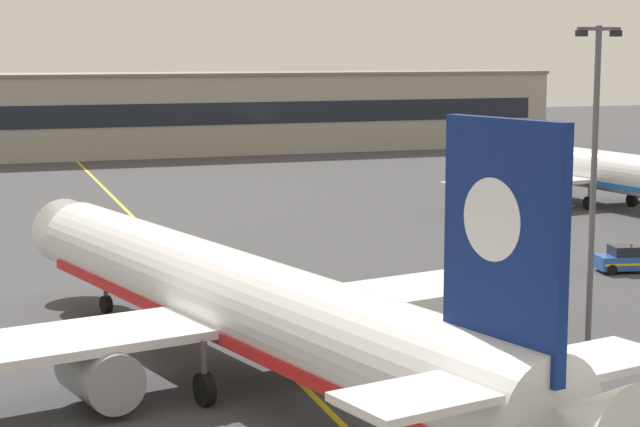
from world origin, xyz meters
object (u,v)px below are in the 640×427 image
Objects in this scene: apron_lamp_post at (594,181)px; safety_cone_by_nose_gear at (171,294)px; airliner_foreground at (240,303)px; airliner_background at (599,171)px; service_car_nearest at (630,259)px.

safety_cone_by_nose_gear is (-16.10, 15.99, -7.37)m from apron_lamp_post.
airliner_background is at bearing 41.90° from airliner_foreground.
airliner_background is 68.48× the size of safety_cone_by_nose_gear.
safety_cone_by_nose_gear is at bearing 87.31° from airliner_foreground.
airliner_foreground is at bearing -138.10° from airliner_background.
airliner_background is 29.90m from service_car_nearest.
airliner_foreground is at bearing -92.69° from safety_cone_by_nose_gear.
apron_lamp_post is 26.57× the size of safety_cone_by_nose_gear.
apron_lamp_post reaches higher than safety_cone_by_nose_gear.
service_car_nearest is at bearing -120.55° from airliner_background.
apron_lamp_post is at bearing 1.08° from airliner_foreground.
apron_lamp_post reaches higher than service_car_nearest.
service_car_nearest is 28.37m from safety_cone_by_nose_gear.
airliner_foreground is 1.09× the size of airliner_background.
apron_lamp_post reaches higher than airliner_background.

